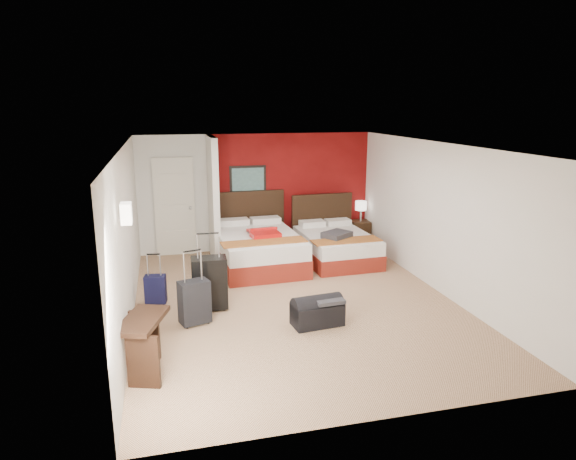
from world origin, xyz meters
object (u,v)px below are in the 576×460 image
object	(u,v)px
bed_left	(258,250)
duffel_bag	(317,313)
red_suitcase_open	(263,232)
suitcase_black	(210,284)
desk	(144,345)
table_lamp	(361,211)
bed_right	(336,247)
suitcase_navy	(156,291)
nightstand	(360,233)
suitcase_charcoal	(195,304)

from	to	relation	value
bed_left	duffel_bag	xyz separation A→B (m)	(0.33, -2.90, -0.15)
red_suitcase_open	suitcase_black	bearing A→B (deg)	-129.00
duffel_bag	desk	size ratio (longest dim) A/B	0.87
bed_left	table_lamp	size ratio (longest dim) A/B	4.85
bed_right	suitcase_navy	distance (m)	3.86
nightstand	table_lamp	xyz separation A→B (m)	(0.00, 0.00, 0.50)
nightstand	desk	bearing A→B (deg)	-129.90
nightstand	suitcase_black	world-z (taller)	suitcase_black
bed_left	nightstand	xyz separation A→B (m)	(2.52, 0.96, -0.05)
bed_left	red_suitcase_open	distance (m)	0.40
suitcase_black	duffel_bag	size ratio (longest dim) A/B	1.12
suitcase_black	nightstand	bearing A→B (deg)	41.03
bed_left	table_lamp	distance (m)	2.73
red_suitcase_open	suitcase_black	xyz separation A→B (m)	(-1.22, -1.84, -0.30)
bed_left	nightstand	distance (m)	2.70
duffel_bag	table_lamp	bearing A→B (deg)	53.76
red_suitcase_open	suitcase_charcoal	world-z (taller)	red_suitcase_open
bed_right	desk	world-z (taller)	desk
table_lamp	suitcase_navy	world-z (taller)	table_lamp
bed_left	table_lamp	bearing A→B (deg)	17.82
red_suitcase_open	suitcase_navy	distance (m)	2.54
nightstand	suitcase_charcoal	xyz separation A→B (m)	(-3.90, -3.41, 0.04)
bed_left	desk	bearing A→B (deg)	-122.06
suitcase_black	suitcase_charcoal	distance (m)	0.58
bed_right	suitcase_navy	bearing A→B (deg)	-159.35
nightstand	suitcase_charcoal	distance (m)	5.18
desk	bed_left	bearing A→B (deg)	79.58
suitcase_black	suitcase_navy	xyz separation A→B (m)	(-0.82, 0.39, -0.18)
bed_right	red_suitcase_open	distance (m)	1.57
bed_left	suitcase_black	world-z (taller)	suitcase_black
suitcase_charcoal	suitcase_navy	size ratio (longest dim) A/B	1.39
bed_right	red_suitcase_open	size ratio (longest dim) A/B	2.51
suitcase_black	suitcase_charcoal	world-z (taller)	suitcase_black
red_suitcase_open	desk	world-z (taller)	red_suitcase_open
bed_right	duffel_bag	bearing A→B (deg)	-116.56
suitcase_black	bed_right	bearing A→B (deg)	37.47
red_suitcase_open	nightstand	bearing A→B (deg)	18.01
suitcase_black	suitcase_charcoal	bearing A→B (deg)	-115.09
table_lamp	desk	world-z (taller)	table_lamp
duffel_bag	suitcase_navy	bearing A→B (deg)	142.45
nightstand	suitcase_black	bearing A→B (deg)	-136.78
bed_left	table_lamp	xyz separation A→B (m)	(2.52, 0.96, 0.45)
suitcase_black	duffel_bag	distance (m)	1.75
desk	bed_right	bearing A→B (deg)	63.61
table_lamp	desk	bearing A→B (deg)	-134.59
desk	suitcase_navy	bearing A→B (deg)	105.57
suitcase_navy	desk	distance (m)	2.14
table_lamp	suitcase_navy	bearing A→B (deg)	-150.69
bed_left	nightstand	world-z (taller)	bed_left
bed_right	table_lamp	xyz separation A→B (m)	(0.91, 0.99, 0.50)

